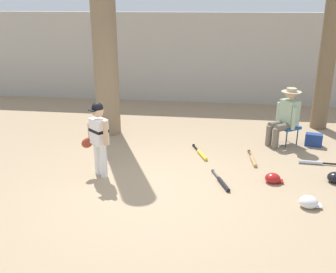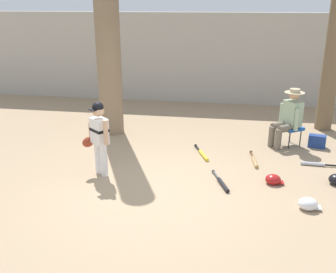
{
  "view_description": "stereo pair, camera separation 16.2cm",
  "coord_description": "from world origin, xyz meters",
  "px_view_note": "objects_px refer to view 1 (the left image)",
  "views": [
    {
      "loc": [
        0.98,
        -5.39,
        2.87
      ],
      "look_at": [
        0.16,
        0.54,
        0.75
      ],
      "focal_mm": 41.15,
      "sensor_mm": 36.0,
      "label": 1
    },
    {
      "loc": [
        1.14,
        -5.37,
        2.87
      ],
      "look_at": [
        0.16,
        0.54,
        0.75
      ],
      "focal_mm": 41.15,
      "sensor_mm": 36.0,
      "label": 2
    }
  ],
  "objects_px": {
    "seated_spectator": "(285,115)",
    "bat_aluminum_silver": "(314,163)",
    "bat_black_composite": "(222,183)",
    "handbag_beside_stool": "(314,140)",
    "tree_near_player": "(105,42)",
    "batting_helmet_white": "(309,202)",
    "bat_yellow_trainer": "(201,154)",
    "batting_helmet_red": "(273,178)",
    "batting_helmet_black": "(336,178)",
    "young_ballplayer": "(98,135)",
    "tree_behind_spectator": "(331,32)",
    "bat_wood_tan": "(253,160)",
    "folding_stool": "(288,127)"
  },
  "relations": [
    {
      "from": "tree_near_player",
      "to": "batting_helmet_black",
      "type": "relative_size",
      "value": 15.09
    },
    {
      "from": "bat_yellow_trainer",
      "to": "folding_stool",
      "type": "bearing_deg",
      "value": 27.22
    },
    {
      "from": "bat_aluminum_silver",
      "to": "batting_helmet_white",
      "type": "relative_size",
      "value": 2.21
    },
    {
      "from": "bat_black_composite",
      "to": "tree_behind_spectator",
      "type": "bearing_deg",
      "value": 56.2
    },
    {
      "from": "tree_near_player",
      "to": "batting_helmet_black",
      "type": "distance_m",
      "value": 5.26
    },
    {
      "from": "tree_near_player",
      "to": "bat_wood_tan",
      "type": "xyz_separation_m",
      "value": [
        3.16,
        -1.28,
        -2.0
      ]
    },
    {
      "from": "bat_black_composite",
      "to": "batting_helmet_black",
      "type": "distance_m",
      "value": 1.91
    },
    {
      "from": "handbag_beside_stool",
      "to": "bat_black_composite",
      "type": "xyz_separation_m",
      "value": [
        -1.88,
        -2.07,
        -0.1
      ]
    },
    {
      "from": "seated_spectator",
      "to": "bat_aluminum_silver",
      "type": "bearing_deg",
      "value": -66.51
    },
    {
      "from": "bat_wood_tan",
      "to": "bat_aluminum_silver",
      "type": "xyz_separation_m",
      "value": [
        1.11,
        0.03,
        0.0
      ]
    },
    {
      "from": "young_ballplayer",
      "to": "tree_behind_spectator",
      "type": "bearing_deg",
      "value": 37.03
    },
    {
      "from": "bat_wood_tan",
      "to": "bat_aluminum_silver",
      "type": "height_order",
      "value": "same"
    },
    {
      "from": "batting_helmet_black",
      "to": "batting_helmet_white",
      "type": "bearing_deg",
      "value": -124.07
    },
    {
      "from": "folding_stool",
      "to": "batting_helmet_red",
      "type": "height_order",
      "value": "folding_stool"
    },
    {
      "from": "tree_behind_spectator",
      "to": "batting_helmet_black",
      "type": "distance_m",
      "value": 3.72
    },
    {
      "from": "tree_behind_spectator",
      "to": "bat_wood_tan",
      "type": "height_order",
      "value": "tree_behind_spectator"
    },
    {
      "from": "handbag_beside_stool",
      "to": "bat_yellow_trainer",
      "type": "bearing_deg",
      "value": -159.48
    },
    {
      "from": "tree_near_player",
      "to": "folding_stool",
      "type": "height_order",
      "value": "tree_near_player"
    },
    {
      "from": "folding_stool",
      "to": "bat_wood_tan",
      "type": "distance_m",
      "value": 1.36
    },
    {
      "from": "handbag_beside_stool",
      "to": "bat_aluminum_silver",
      "type": "distance_m",
      "value": 1.03
    },
    {
      "from": "folding_stool",
      "to": "tree_near_player",
      "type": "bearing_deg",
      "value": 177.05
    },
    {
      "from": "batting_helmet_red",
      "to": "seated_spectator",
      "type": "bearing_deg",
      "value": 77.43
    },
    {
      "from": "batting_helmet_white",
      "to": "batting_helmet_red",
      "type": "xyz_separation_m",
      "value": [
        -0.43,
        0.76,
        -0.01
      ]
    },
    {
      "from": "tree_near_player",
      "to": "batting_helmet_red",
      "type": "height_order",
      "value": "tree_near_player"
    },
    {
      "from": "young_ballplayer",
      "to": "seated_spectator",
      "type": "height_order",
      "value": "young_ballplayer"
    },
    {
      "from": "batting_helmet_white",
      "to": "batting_helmet_red",
      "type": "relative_size",
      "value": 1.07
    },
    {
      "from": "bat_black_composite",
      "to": "batting_helmet_red",
      "type": "distance_m",
      "value": 0.86
    },
    {
      "from": "bat_yellow_trainer",
      "to": "batting_helmet_white",
      "type": "distance_m",
      "value": 2.45
    },
    {
      "from": "bat_aluminum_silver",
      "to": "batting_helmet_black",
      "type": "distance_m",
      "value": 0.75
    },
    {
      "from": "bat_black_composite",
      "to": "folding_stool",
      "type": "bearing_deg",
      "value": 57.79
    },
    {
      "from": "tree_near_player",
      "to": "young_ballplayer",
      "type": "distance_m",
      "value": 2.62
    },
    {
      "from": "folding_stool",
      "to": "batting_helmet_red",
      "type": "xyz_separation_m",
      "value": [
        -0.5,
        -1.92,
        -0.29
      ]
    },
    {
      "from": "tree_near_player",
      "to": "batting_helmet_white",
      "type": "relative_size",
      "value": 15.15
    },
    {
      "from": "bat_black_composite",
      "to": "batting_helmet_black",
      "type": "height_order",
      "value": "batting_helmet_black"
    },
    {
      "from": "bat_black_composite",
      "to": "handbag_beside_stool",
      "type": "bearing_deg",
      "value": 47.84
    },
    {
      "from": "bat_aluminum_silver",
      "to": "batting_helmet_red",
      "type": "distance_m",
      "value": 1.22
    },
    {
      "from": "bat_wood_tan",
      "to": "batting_helmet_red",
      "type": "bearing_deg",
      "value": -72.65
    },
    {
      "from": "tree_near_player",
      "to": "batting_helmet_red",
      "type": "bearing_deg",
      "value": -31.84
    },
    {
      "from": "bat_yellow_trainer",
      "to": "bat_black_composite",
      "type": "distance_m",
      "value": 1.28
    },
    {
      "from": "folding_stool",
      "to": "seated_spectator",
      "type": "distance_m",
      "value": 0.29
    },
    {
      "from": "bat_aluminum_silver",
      "to": "handbag_beside_stool",
      "type": "bearing_deg",
      "value": 78.88
    },
    {
      "from": "handbag_beside_stool",
      "to": "batting_helmet_white",
      "type": "bearing_deg",
      "value": -103.12
    },
    {
      "from": "bat_black_composite",
      "to": "bat_wood_tan",
      "type": "bearing_deg",
      "value": 61.2
    },
    {
      "from": "tree_behind_spectator",
      "to": "bat_yellow_trainer",
      "type": "height_order",
      "value": "tree_behind_spectator"
    },
    {
      "from": "batting_helmet_black",
      "to": "tree_near_player",
      "type": "bearing_deg",
      "value": 156.17
    },
    {
      "from": "tree_behind_spectator",
      "to": "batting_helmet_white",
      "type": "xyz_separation_m",
      "value": [
        -0.99,
        -3.94,
        -2.14
      ]
    },
    {
      "from": "seated_spectator",
      "to": "bat_black_composite",
      "type": "xyz_separation_m",
      "value": [
        -1.25,
        -2.06,
        -0.61
      ]
    },
    {
      "from": "handbag_beside_stool",
      "to": "batting_helmet_black",
      "type": "bearing_deg",
      "value": -89.95
    },
    {
      "from": "young_ballplayer",
      "to": "tree_near_player",
      "type": "bearing_deg",
      "value": 102.25
    },
    {
      "from": "tree_behind_spectator",
      "to": "bat_yellow_trainer",
      "type": "bearing_deg",
      "value": -141.13
    }
  ]
}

